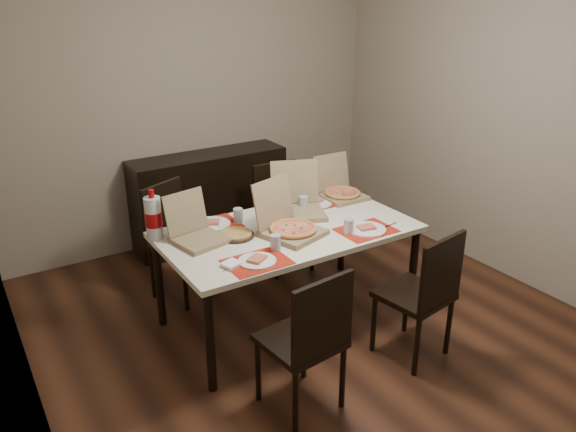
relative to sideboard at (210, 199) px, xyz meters
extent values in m
cube|color=#452515|center=(0.00, -1.78, -0.46)|extent=(3.80, 4.00, 0.02)
cube|color=gray|center=(0.00, 0.23, 0.85)|extent=(3.80, 0.02, 2.60)
cube|color=gray|center=(-1.91, -1.78, 0.85)|extent=(0.02, 4.00, 2.60)
cube|color=gray|center=(1.91, -1.78, 0.85)|extent=(0.02, 4.00, 2.60)
cube|color=black|center=(0.00, 0.00, 0.00)|extent=(1.50, 0.40, 0.90)
cube|color=beige|center=(-0.12, -1.61, 0.28)|extent=(1.80, 1.00, 0.04)
cylinder|color=black|center=(-0.96, -2.05, -0.10)|extent=(0.06, 0.06, 0.71)
cylinder|color=black|center=(0.72, -2.05, -0.10)|extent=(0.06, 0.06, 0.71)
cylinder|color=black|center=(-0.96, -1.17, -0.10)|extent=(0.06, 0.06, 0.71)
cylinder|color=black|center=(0.72, -1.17, -0.10)|extent=(0.06, 0.06, 0.71)
cube|color=black|center=(-0.56, -2.44, 0.00)|extent=(0.46, 0.46, 0.04)
cube|color=black|center=(-0.54, -2.63, 0.25)|extent=(0.42, 0.07, 0.46)
cylinder|color=black|center=(-0.72, -2.64, -0.24)|extent=(0.04, 0.04, 0.43)
cylinder|color=black|center=(-0.36, -2.60, -0.24)|extent=(0.04, 0.04, 0.43)
cylinder|color=black|center=(-0.76, -2.28, -0.24)|extent=(0.04, 0.04, 0.43)
cylinder|color=black|center=(-0.40, -2.25, -0.24)|extent=(0.04, 0.04, 0.43)
cube|color=black|center=(0.37, -2.41, 0.00)|extent=(0.48, 0.48, 0.04)
cube|color=black|center=(0.40, -2.60, 0.25)|extent=(0.42, 0.10, 0.46)
cylinder|color=black|center=(0.22, -2.62, -0.24)|extent=(0.04, 0.04, 0.43)
cylinder|color=black|center=(0.58, -2.56, -0.24)|extent=(0.04, 0.04, 0.43)
cylinder|color=black|center=(0.17, -2.26, -0.24)|extent=(0.04, 0.04, 0.43)
cylinder|color=black|center=(0.52, -2.21, -0.24)|extent=(0.04, 0.04, 0.43)
cube|color=black|center=(-0.63, -0.84, 0.00)|extent=(0.55, 0.55, 0.04)
cube|color=black|center=(-0.71, -0.66, 0.25)|extent=(0.40, 0.20, 0.46)
cylinder|color=black|center=(-0.54, -0.60, -0.24)|extent=(0.04, 0.04, 0.43)
cylinder|color=black|center=(-0.87, -0.75, -0.24)|extent=(0.04, 0.04, 0.43)
cylinder|color=black|center=(-0.39, -0.93, -0.24)|extent=(0.04, 0.04, 0.43)
cylinder|color=black|center=(-0.72, -1.08, -0.24)|extent=(0.04, 0.04, 0.43)
cube|color=black|center=(0.33, -0.85, 0.00)|extent=(0.44, 0.44, 0.04)
cube|color=black|center=(0.34, -0.66, 0.25)|extent=(0.42, 0.06, 0.46)
cylinder|color=black|center=(0.52, -0.68, -0.24)|extent=(0.04, 0.04, 0.43)
cylinder|color=black|center=(0.16, -0.66, -0.24)|extent=(0.04, 0.04, 0.43)
cylinder|color=black|center=(0.50, -1.04, -0.24)|extent=(0.04, 0.04, 0.43)
cylinder|color=black|center=(0.14, -1.02, -0.24)|extent=(0.04, 0.04, 0.43)
cube|color=#AC1A0B|center=(-0.56, -1.95, 0.30)|extent=(0.40, 0.30, 0.00)
cylinder|color=white|center=(-0.56, -1.95, 0.31)|extent=(0.24, 0.24, 0.01)
cube|color=tan|center=(-0.56, -1.95, 0.33)|extent=(0.15, 0.14, 0.02)
cylinder|color=#9EA1A8|center=(-0.38, -1.86, 0.36)|extent=(0.07, 0.07, 0.11)
cube|color=#B2B2B7|center=(-0.70, -1.93, 0.30)|extent=(0.20, 0.04, 0.00)
cube|color=white|center=(-0.72, -1.91, 0.31)|extent=(0.13, 0.13, 0.02)
cube|color=#AC1A0B|center=(0.34, -1.93, 0.30)|extent=(0.40, 0.30, 0.00)
cylinder|color=white|center=(0.34, -1.93, 0.31)|extent=(0.28, 0.28, 0.01)
cube|color=tan|center=(0.34, -1.93, 0.33)|extent=(0.14, 0.11, 0.02)
cylinder|color=#9EA1A8|center=(0.20, -1.91, 0.36)|extent=(0.07, 0.07, 0.11)
cube|color=#B2B2B7|center=(0.52, -1.96, 0.30)|extent=(0.20, 0.04, 0.00)
cube|color=#AC1A0B|center=(-0.56, -1.25, 0.30)|extent=(0.40, 0.30, 0.00)
cylinder|color=white|center=(-0.56, -1.25, 0.31)|extent=(0.28, 0.28, 0.01)
cube|color=tan|center=(-0.56, -1.25, 0.33)|extent=(0.15, 0.14, 0.02)
cylinder|color=#9EA1A8|center=(-0.36, -1.31, 0.36)|extent=(0.07, 0.07, 0.11)
cube|color=#B2B2B7|center=(-0.73, -1.29, 0.30)|extent=(0.20, 0.04, 0.00)
cube|color=white|center=(-0.72, -1.21, 0.31)|extent=(0.13, 0.13, 0.02)
cube|color=#AC1A0B|center=(0.34, -1.29, 0.30)|extent=(0.40, 0.30, 0.00)
cylinder|color=white|center=(0.34, -1.29, 0.31)|extent=(0.28, 0.28, 0.01)
cube|color=tan|center=(0.34, -1.29, 0.33)|extent=(0.13, 0.11, 0.02)
cylinder|color=#9EA1A8|center=(0.18, -1.35, 0.36)|extent=(0.07, 0.07, 0.11)
cube|color=#B2B2B7|center=(0.51, -1.28, 0.30)|extent=(0.20, 0.04, 0.00)
cube|color=white|center=(-0.08, -1.63, 0.31)|extent=(0.15, 0.14, 0.02)
cube|color=olive|center=(-0.15, -1.72, 0.32)|extent=(0.46, 0.46, 0.04)
cube|color=olive|center=(-0.20, -1.55, 0.51)|extent=(0.38, 0.19, 0.33)
cylinder|color=tan|center=(-0.15, -1.72, 0.35)|extent=(0.39, 0.39, 0.02)
cube|color=olive|center=(0.60, -1.31, 0.32)|extent=(0.33, 0.33, 0.03)
cube|color=olive|center=(0.60, -1.15, 0.48)|extent=(0.33, 0.08, 0.30)
cylinder|color=tan|center=(0.60, -1.31, 0.34)|extent=(0.29, 0.29, 0.02)
cube|color=olive|center=(-0.74, -1.48, 0.32)|extent=(0.38, 0.38, 0.03)
cube|color=olive|center=(-0.78, -1.33, 0.48)|extent=(0.33, 0.14, 0.29)
cube|color=olive|center=(0.10, -1.43, 0.32)|extent=(0.48, 0.48, 0.04)
cube|color=olive|center=(0.16, -1.25, 0.51)|extent=(0.37, 0.21, 0.33)
cylinder|color=black|center=(-0.50, -1.53, 0.31)|extent=(0.26, 0.26, 0.01)
cylinder|color=#B89546|center=(-0.50, -1.53, 0.32)|extent=(0.23, 0.23, 0.02)
imported|color=white|center=(0.03, -1.48, 0.31)|extent=(0.14, 0.14, 0.03)
cylinder|color=silver|center=(-0.98, -1.25, 0.45)|extent=(0.11, 0.11, 0.30)
cylinder|color=#960609|center=(-0.98, -1.25, 0.44)|extent=(0.12, 0.12, 0.10)
cylinder|color=#960609|center=(-0.98, -1.25, 0.63)|extent=(0.04, 0.04, 0.06)
camera|label=1|loc=(-2.09, -4.73, 1.91)|focal=35.00mm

